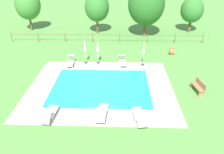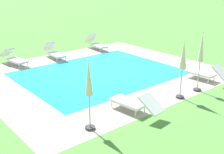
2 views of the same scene
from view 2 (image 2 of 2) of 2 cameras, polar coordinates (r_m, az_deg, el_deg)
The scene contains 12 objects.
ground_plane at distance 14.20m, azimuth -2.53°, elevation 0.77°, with size 160.00×160.00×0.00m, color #599342.
pool_deck_paving at distance 14.20m, azimuth -2.53°, elevation 0.78°, with size 10.92×9.39×0.01m, color #B2A893.
swimming_pool_water at distance 14.20m, azimuth -2.53°, elevation 0.79°, with size 7.38×5.86×0.01m, color #23A8C1.
pool_coping_rim at distance 14.20m, azimuth -2.53°, elevation 0.80°, with size 7.86×6.34×0.01m.
sun_lounger_north_near_steps at distance 10.06m, azimuth 4.47°, elevation -5.10°, with size 0.83×2.08×0.81m.
sun_lounger_north_mid at distance 16.29m, azimuth -18.77°, elevation 3.54°, with size 0.90×2.08×0.82m.
sun_lounger_north_far at distance 13.72m, azimuth 18.16°, elevation 0.76°, with size 0.70×2.02×0.85m.
sun_lounger_north_end at distance 18.82m, azimuth -3.10°, elevation 6.61°, with size 0.74×1.96×0.93m.
sun_lounger_south_near_corner at distance 16.93m, azimuth -11.25°, elevation 4.81°, with size 0.76×2.00×0.89m.
patio_umbrella_closed_row_west at distance 11.15m, azimuth 13.83°, elevation 3.32°, with size 0.32×0.32×2.26m.
patio_umbrella_closed_row_mid_west at distance 12.07m, azimuth 17.14°, elevation 4.50°, with size 0.32×0.32×2.47m.
patio_umbrella_closed_row_centre at distance 8.57m, azimuth -4.58°, elevation -1.71°, with size 0.32×0.32×2.26m.
Camera 2 is at (8.13, 10.74, 4.51)m, focal length 46.31 mm.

